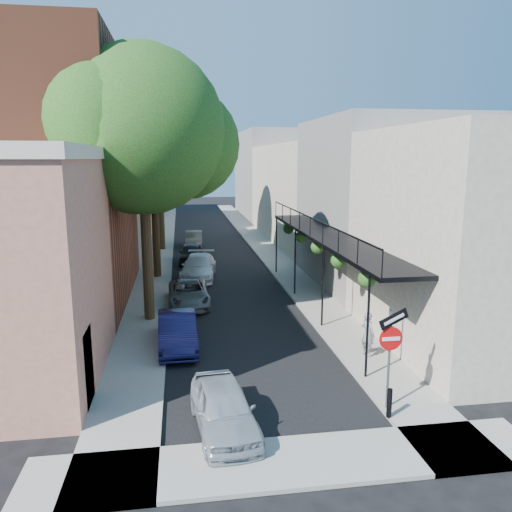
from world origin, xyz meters
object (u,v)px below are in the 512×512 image
object	(u,v)px
parked_car_e	(191,253)
oak_mid	(160,156)
bollard	(389,403)
parked_car_d	(199,267)
parked_car_f	(194,239)
parked_car_c	(189,293)
pedestrian	(368,334)
oak_near	(153,134)
parked_car_b	(177,331)
sign_post	(391,342)
oak_far	(165,140)
parked_car_a	(224,408)

from	to	relation	value
parked_car_e	oak_mid	bearing A→B (deg)	-110.46
bollard	parked_car_e	distance (m)	22.09
parked_car_d	parked_car_f	bearing A→B (deg)	96.89
bollard	parked_car_c	distance (m)	12.71
bollard	pedestrian	bearing A→B (deg)	76.73
oak_near	parked_car_b	bearing A→B (deg)	-77.94
sign_post	parked_car_d	xyz separation A→B (m)	(-4.56, 16.58, -1.36)
oak_far	parked_car_b	distance (m)	21.97
oak_far	parked_car_e	xyz separation A→B (m)	(1.62, -5.19, -7.61)
oak_mid	parked_car_c	size ratio (longest dim) A/B	2.48
parked_car_b	oak_near	bearing A→B (deg)	100.19
oak_near	parked_car_a	xyz separation A→B (m)	(1.97, -9.56, -7.26)
parked_car_c	parked_car_f	world-z (taller)	parked_car_f
sign_post	bollard	xyz separation A→B (m)	(-0.16, -0.47, -1.52)
bollard	parked_car_d	xyz separation A→B (m)	(-4.40, 17.05, 0.16)
parked_car_e	bollard	bearing A→B (deg)	-74.42
parked_car_d	parked_car_e	distance (m)	4.54
parked_car_b	pedestrian	world-z (taller)	pedestrian
oak_far	pedestrian	size ratio (longest dim) A/B	7.58
bollard	parked_car_f	size ratio (longest dim) A/B	0.21
parked_car_a	parked_car_f	bearing A→B (deg)	84.46
bollard	parked_car_d	world-z (taller)	parked_car_d
sign_post	oak_mid	bearing A→B (deg)	110.86
oak_near	parked_car_d	world-z (taller)	oak_near
oak_near	oak_mid	world-z (taller)	oak_near
oak_near	oak_mid	distance (m)	8.01
parked_car_a	parked_car_d	size ratio (longest dim) A/B	0.78
sign_post	parked_car_a	distance (m)	4.78
parked_car_b	pedestrian	size ratio (longest dim) A/B	2.49
bollard	parked_car_d	distance (m)	17.61
sign_post	oak_mid	distance (m)	19.14
sign_post	oak_far	world-z (taller)	oak_far
pedestrian	sign_post	bearing A→B (deg)	143.32
bollard	parked_car_c	size ratio (longest dim) A/B	0.19
bollard	parked_car_a	xyz separation A→B (m)	(-4.40, 0.20, 0.10)
oak_mid	parked_car_c	distance (m)	8.99
bollard	oak_mid	size ratio (longest dim) A/B	0.08
oak_far	parked_car_f	distance (m)	7.94
oak_far	pedestrian	world-z (taller)	oak_far
oak_near	parked_car_d	size ratio (longest dim) A/B	2.45
oak_far	parked_car_b	size ratio (longest dim) A/B	3.04
sign_post	pedestrian	xyz separation A→B (m)	(0.82, 3.67, -1.13)
parked_car_a	parked_car_b	bearing A→B (deg)	95.82
bollard	parked_car_b	distance (m)	8.33
oak_far	oak_mid	bearing A→B (deg)	-90.41
oak_far	parked_car_b	xyz separation A→B (m)	(0.75, -20.60, -7.61)
bollard	parked_car_d	bearing A→B (deg)	104.47
parked_car_b	parked_car_c	size ratio (longest dim) A/B	0.95
pedestrian	parked_car_b	bearing A→B (deg)	48.77
oak_near	parked_car_a	distance (m)	12.16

